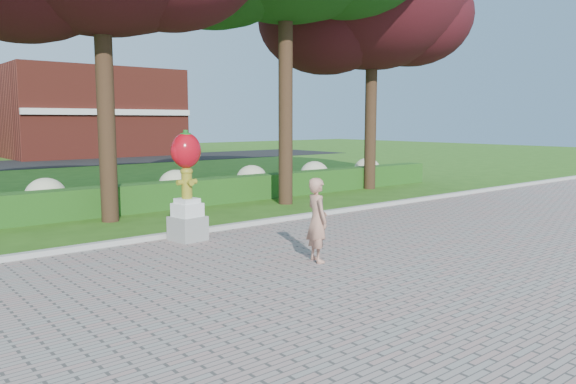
# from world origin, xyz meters

# --- Properties ---
(ground) EXTENTS (100.00, 100.00, 0.00)m
(ground) POSITION_xyz_m (0.00, 0.00, 0.00)
(ground) COLOR #2D5916
(ground) RESTS_ON ground
(walkway) EXTENTS (40.00, 14.00, 0.04)m
(walkway) POSITION_xyz_m (0.00, -4.00, 0.02)
(walkway) COLOR gray
(walkway) RESTS_ON ground
(curb) EXTENTS (40.00, 0.18, 0.15)m
(curb) POSITION_xyz_m (0.00, 3.00, 0.07)
(curb) COLOR #ADADA5
(curb) RESTS_ON ground
(lawn_hedge) EXTENTS (24.00, 0.70, 0.80)m
(lawn_hedge) POSITION_xyz_m (0.00, 7.00, 0.40)
(lawn_hedge) COLOR #204C15
(lawn_hedge) RESTS_ON ground
(hydrangea_row) EXTENTS (20.10, 1.10, 0.99)m
(hydrangea_row) POSITION_xyz_m (0.57, 8.00, 0.55)
(hydrangea_row) COLOR #B2B188
(hydrangea_row) RESTS_ON ground
(building_right) EXTENTS (12.00, 8.00, 6.40)m
(building_right) POSITION_xyz_m (8.00, 34.00, 3.20)
(building_right) COLOR maroon
(building_right) RESTS_ON ground
(tree_far_right) EXTENTS (7.88, 6.72, 10.21)m
(tree_far_right) POSITION_xyz_m (8.40, 6.58, 6.97)
(tree_far_right) COLOR black
(tree_far_right) RESTS_ON ground
(hydrant_sculpture) EXTENTS (0.73, 0.73, 2.37)m
(hydrant_sculpture) POSITION_xyz_m (-1.69, 2.50, 1.30)
(hydrant_sculpture) COLOR gray
(hydrant_sculpture) RESTS_ON walkway
(woman) EXTENTS (0.52, 0.65, 1.54)m
(woman) POSITION_xyz_m (-0.79, -0.64, 0.81)
(woman) COLOR tan
(woman) RESTS_ON walkway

